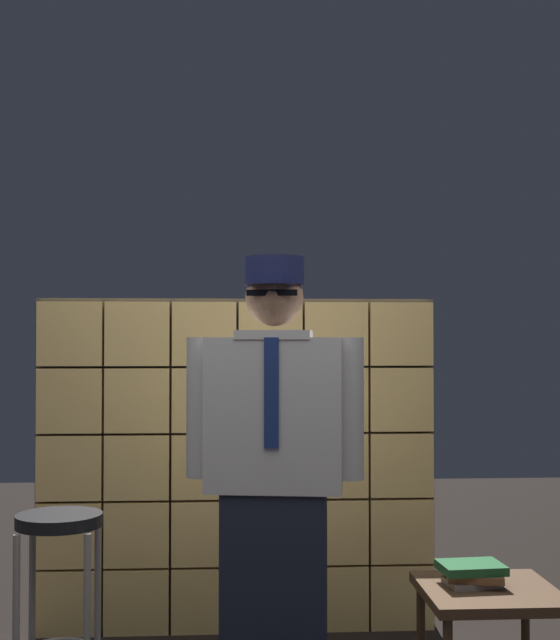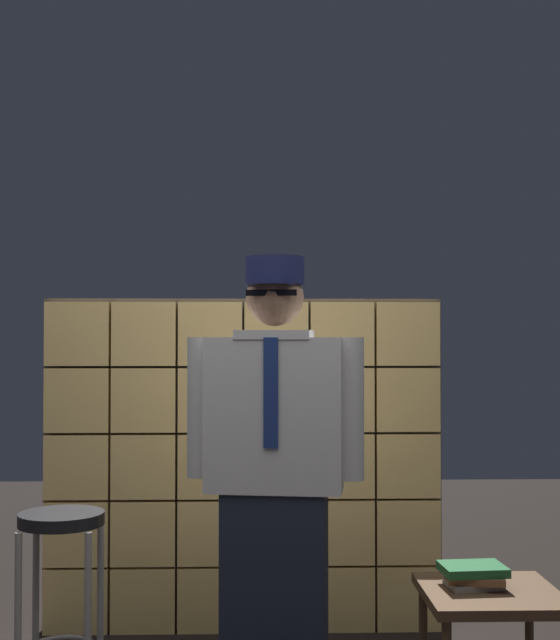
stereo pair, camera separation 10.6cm
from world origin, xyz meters
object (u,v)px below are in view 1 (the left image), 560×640
standing_person (274,472)px  side_table (489,604)px  bar_stool (59,563)px  book_stack (472,573)px

standing_person → side_table: bearing=2.1°
standing_person → bar_stool: standing_person is taller
standing_person → book_stack: standing_person is taller
bar_stool → book_stack: bearing=-3.7°
side_table → standing_person: bearing=173.7°
standing_person → bar_stool: (-0.85, 0.05, -0.36)m
standing_person → side_table: size_ratio=3.43×
book_stack → standing_person: bearing=175.9°
side_table → book_stack: bearing=147.3°
side_table → book_stack: book_stack is taller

